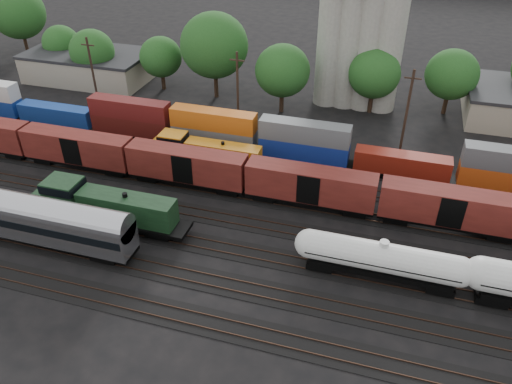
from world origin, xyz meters
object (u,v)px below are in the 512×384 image
(tank_car_a, at_px, (382,259))
(grain_silo, at_px, (359,38))
(green_locomotive, at_px, (101,205))
(passenger_coach, at_px, (19,215))
(orange_locomotive, at_px, (203,152))

(tank_car_a, relative_size, grain_silo, 0.59)
(green_locomotive, bearing_deg, grain_silo, 61.60)
(passenger_coach, xyz_separation_m, orange_locomotive, (12.54, 20.00, -1.19))
(passenger_coach, distance_m, grain_silo, 54.77)
(passenger_coach, height_order, orange_locomotive, passenger_coach)
(green_locomotive, bearing_deg, orange_locomotive, 68.21)
(orange_locomotive, bearing_deg, passenger_coach, -122.09)
(passenger_coach, bearing_deg, orange_locomotive, 57.91)
(green_locomotive, height_order, passenger_coach, passenger_coach)
(passenger_coach, xyz_separation_m, grain_silo, (28.72, 46.00, 7.68))
(orange_locomotive, distance_m, grain_silo, 31.88)
(passenger_coach, relative_size, orange_locomotive, 1.55)
(tank_car_a, xyz_separation_m, orange_locomotive, (-24.32, 15.00, -0.26))
(passenger_coach, bearing_deg, tank_car_a, 7.72)
(green_locomotive, height_order, orange_locomotive, green_locomotive)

